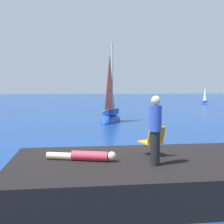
% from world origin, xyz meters
% --- Properties ---
extents(ground_plane, '(160.00, 160.00, 0.00)m').
position_xyz_m(ground_plane, '(0.00, 0.00, 0.00)').
color(ground_plane, navy).
extents(shore_ledge, '(6.57, 3.77, 0.84)m').
position_xyz_m(shore_ledge, '(0.82, -3.48, 0.42)').
color(shore_ledge, black).
rests_on(shore_ledge, ground).
extents(boulder_seaward, '(1.78, 1.61, 1.04)m').
position_xyz_m(boulder_seaward, '(-1.32, -2.02, 0.00)').
color(boulder_seaward, black).
rests_on(boulder_seaward, ground).
extents(boulder_inland, '(1.23, 1.32, 0.71)m').
position_xyz_m(boulder_inland, '(0.25, -1.67, 0.00)').
color(boulder_inland, black).
rests_on(boulder_inland, ground).
extents(sailboat_near, '(2.28, 3.53, 6.37)m').
position_xyz_m(sailboat_near, '(1.05, 10.36, 0.35)').
color(sailboat_near, '#193D99').
rests_on(sailboat_near, ground).
extents(sailboat_far, '(0.61, 1.74, 3.22)m').
position_xyz_m(sailboat_far, '(16.06, 29.58, 0.17)').
color(sailboat_far, '#193D99').
rests_on(sailboat_far, ground).
extents(person_sunbather, '(1.74, 0.58, 0.25)m').
position_xyz_m(person_sunbather, '(-0.55, -3.45, 0.95)').
color(person_sunbather, '#DB384C').
rests_on(person_sunbather, shore_ledge).
extents(person_standing, '(0.28, 0.28, 1.62)m').
position_xyz_m(person_standing, '(1.10, -3.98, 1.70)').
color(person_standing, black).
rests_on(person_standing, shore_ledge).
extents(beach_chair, '(0.67, 0.73, 0.80)m').
position_xyz_m(beach_chair, '(1.23, -3.14, 1.28)').
color(beach_chair, orange).
rests_on(beach_chair, shore_ledge).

